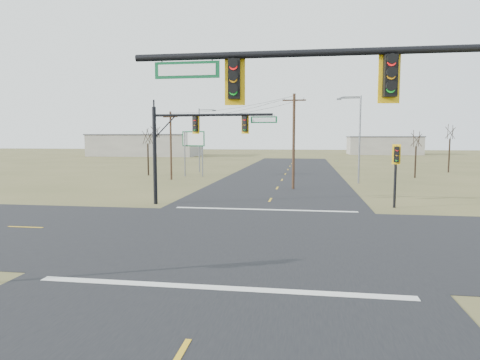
% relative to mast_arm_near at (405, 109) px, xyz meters
% --- Properties ---
extents(ground, '(320.00, 320.00, 0.00)m').
position_rel_mast_arm_near_xyz_m(ground, '(-5.13, 8.84, -5.46)').
color(ground, olive).
rests_on(ground, ground).
extents(road_ew, '(160.00, 14.00, 0.02)m').
position_rel_mast_arm_near_xyz_m(road_ew, '(-5.13, 8.84, -5.45)').
color(road_ew, black).
rests_on(road_ew, ground).
extents(road_ns, '(14.00, 160.00, 0.02)m').
position_rel_mast_arm_near_xyz_m(road_ns, '(-5.13, 8.84, -5.44)').
color(road_ns, black).
rests_on(road_ns, ground).
extents(stop_bar_near, '(12.00, 0.40, 0.01)m').
position_rel_mast_arm_near_xyz_m(stop_bar_near, '(-5.13, 1.34, -5.43)').
color(stop_bar_near, silver).
rests_on(stop_bar_near, road_ns).
extents(stop_bar_far, '(12.00, 0.40, 0.01)m').
position_rel_mast_arm_near_xyz_m(stop_bar_far, '(-5.13, 16.34, -5.43)').
color(stop_bar_far, silver).
rests_on(stop_bar_far, road_ns).
extents(mast_arm_near, '(10.89, 0.46, 7.51)m').
position_rel_mast_arm_near_xyz_m(mast_arm_near, '(0.00, 0.00, 0.00)').
color(mast_arm_near, black).
rests_on(mast_arm_near, ground).
extents(mast_arm_far, '(8.84, 0.54, 6.92)m').
position_rel_mast_arm_near_xyz_m(mast_arm_far, '(-10.13, 17.74, -0.45)').
color(mast_arm_far, black).
rests_on(mast_arm_far, ground).
extents(pedestal_signal_ne, '(0.66, 0.57, 4.34)m').
position_rel_mast_arm_near_xyz_m(pedestal_signal_ne, '(3.53, 18.49, -2.28)').
color(pedestal_signal_ne, black).
rests_on(pedestal_signal_ne, ground).
extents(utility_pole_near, '(2.15, 0.25, 8.78)m').
position_rel_mast_arm_near_xyz_m(utility_pole_near, '(-3.62, 28.38, -0.87)').
color(utility_pole_near, '#40281B').
rests_on(utility_pole_near, ground).
extents(utility_pole_far, '(1.85, 0.61, 7.72)m').
position_rel_mast_arm_near_xyz_m(utility_pole_far, '(-17.67, 35.43, -1.38)').
color(utility_pole_far, '#40281B').
rests_on(utility_pole_far, ground).
extents(highway_sign, '(2.94, 0.62, 5.58)m').
position_rel_mast_arm_near_xyz_m(highway_sign, '(-16.20, 39.81, -1.47)').
color(highway_sign, slate).
rests_on(highway_sign, ground).
extents(streetlight_a, '(2.53, 0.27, 9.07)m').
position_rel_mast_arm_near_xyz_m(streetlight_a, '(2.82, 34.61, -0.36)').
color(streetlight_a, slate).
rests_on(streetlight_a, ground).
extents(streetlight_b, '(3.10, 0.35, 11.11)m').
position_rel_mast_arm_near_xyz_m(streetlight_b, '(5.27, 55.33, 0.79)').
color(streetlight_b, slate).
rests_on(streetlight_b, ground).
extents(streetlight_c, '(2.46, 0.38, 8.79)m').
position_rel_mast_arm_near_xyz_m(streetlight_c, '(-16.92, 46.34, -0.52)').
color(streetlight_c, slate).
rests_on(streetlight_c, ground).
extents(bare_tree_a, '(3.14, 3.14, 6.35)m').
position_rel_mast_arm_near_xyz_m(bare_tree_a, '(-22.33, 40.42, -0.43)').
color(bare_tree_a, black).
rests_on(bare_tree_a, ground).
extents(bare_tree_b, '(3.49, 3.49, 7.42)m').
position_rel_mast_arm_near_xyz_m(bare_tree_b, '(-25.78, 52.84, 0.48)').
color(bare_tree_b, black).
rests_on(bare_tree_b, ground).
extents(bare_tree_c, '(2.99, 2.99, 6.02)m').
position_rel_mast_arm_near_xyz_m(bare_tree_c, '(10.45, 42.08, -0.73)').
color(bare_tree_c, black).
rests_on(bare_tree_c, ground).
extents(bare_tree_d, '(3.46, 3.46, 7.03)m').
position_rel_mast_arm_near_xyz_m(bare_tree_d, '(17.13, 51.46, 0.21)').
color(bare_tree_d, black).
rests_on(bare_tree_d, ground).
extents(warehouse_left, '(28.00, 14.00, 5.50)m').
position_rel_mast_arm_near_xyz_m(warehouse_left, '(-45.13, 98.84, -2.71)').
color(warehouse_left, '#A59F92').
rests_on(warehouse_left, ground).
extents(warehouse_mid, '(20.00, 12.00, 5.00)m').
position_rel_mast_arm_near_xyz_m(warehouse_mid, '(19.87, 118.84, -2.96)').
color(warehouse_mid, '#A59F92').
rests_on(warehouse_mid, ground).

